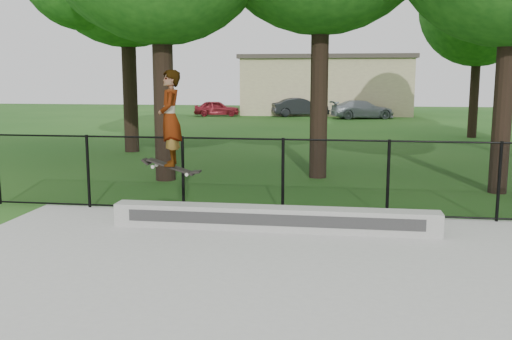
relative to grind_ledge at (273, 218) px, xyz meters
The scene contains 7 objects.
grind_ledge is the anchor object (origin of this frame).
car_a 30.65m from the grind_ledge, 104.18° to the left, with size 1.28×3.17×1.09m, color maroon.
car_b 30.36m from the grind_ledge, 93.19° to the left, with size 1.36×3.53×1.29m, color black.
car_c 28.83m from the grind_ledge, 84.95° to the left, with size 1.68×3.80×1.20m, color gray.
skater_airborne 2.47m from the grind_ledge, behind, with size 0.81×0.68×1.83m.
chainlink_fence 2.43m from the grind_ledge, 30.47° to the left, with size 16.06×0.06×1.50m.
distant_building 33.35m from the grind_ledge, 89.93° to the left, with size 12.40×6.40×4.30m.
Camera 1 is at (-0.92, -4.96, 2.71)m, focal length 40.00 mm.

